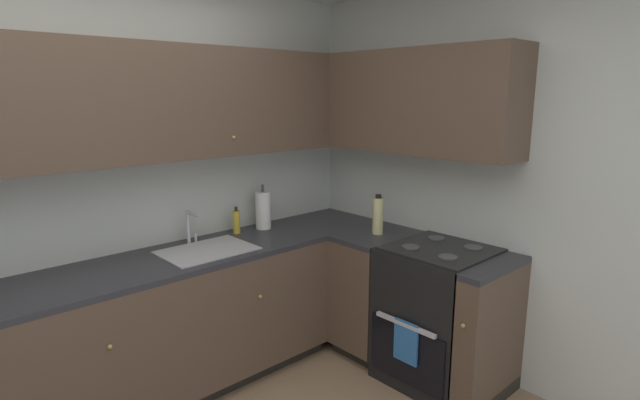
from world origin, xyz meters
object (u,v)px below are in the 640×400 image
Objects in this scene: soap_bottle at (236,222)px; oil_bottle at (378,215)px; paper_towel_roll at (263,210)px; oven_range at (438,313)px.

soap_bottle is 0.68× the size of oil_bottle.
oil_bottle is (0.50, -0.65, -0.01)m from paper_towel_roll.
oil_bottle is at bearing -52.45° from paper_towel_roll.
oven_range is at bearing -58.13° from soap_bottle.
soap_bottle is 0.58× the size of paper_towel_roll.
oil_bottle reaches higher than soap_bottle.
paper_towel_roll is 0.82m from oil_bottle.
paper_towel_roll is at bearing 127.55° from oil_bottle.
soap_bottle is 0.99m from oil_bottle.
paper_towel_roll is (-0.52, 1.17, 0.57)m from oven_range.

